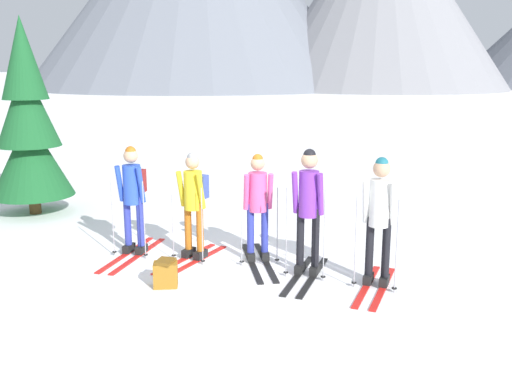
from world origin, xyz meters
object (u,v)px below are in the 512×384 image
Objects in this scene: skier_in_blue at (133,194)px; skier_in_white at (380,214)px; backpack_on_snow_front at (166,273)px; skier_in_yellow at (194,200)px; skier_in_pink at (258,204)px; pine_tree_near at (28,126)px; skier_in_purple at (308,206)px.

skier_in_white reaches higher than skier_in_blue.
skier_in_white is 4.67× the size of backpack_on_snow_front.
skier_in_yellow is at bearing 90.62° from backpack_on_snow_front.
backpack_on_snow_front is at bearing -49.57° from skier_in_blue.
skier_in_white reaches higher than backpack_on_snow_front.
skier_in_yellow is 2.83m from skier_in_white.
skier_in_pink is (1.99, 0.12, -0.07)m from skier_in_blue.
skier_in_white is 0.46× the size of pine_tree_near.
skier_in_yellow is 0.91× the size of skier_in_purple.
skier_in_pink is at bearing 3.40° from skier_in_blue.
backpack_on_snow_front is (-1.80, -0.92, -0.83)m from skier_in_purple.
skier_in_purple is (0.83, -0.40, 0.12)m from skier_in_pink.
skier_in_blue reaches higher than backpack_on_snow_front.
pine_tree_near is at bearing 160.22° from skier_in_purple.
skier_in_blue is 0.46× the size of pine_tree_near.
skier_in_purple reaches higher than backpack_on_snow_front.
skier_in_yellow is 0.99m from skier_in_pink.
skier_in_blue is at bearing -179.86° from skier_in_yellow.
skier_in_yellow reaches higher than backpack_on_snow_front.
skier_in_yellow is 0.43× the size of pine_tree_near.
skier_in_purple is at bearing -19.78° from pine_tree_near.
skier_in_blue reaches higher than skier_in_yellow.
skier_in_pink is 1.78m from backpack_on_snow_front.
skier_in_white is 7.30m from pine_tree_near.
skier_in_blue is 2.84m from skier_in_purple.
skier_in_pink is at bearing 162.67° from skier_in_white.
pine_tree_near is at bearing 155.87° from skier_in_yellow.
backpack_on_snow_front is at bearing -153.01° from skier_in_purple.
skier_in_pink is 1.91m from skier_in_white.
pine_tree_near is (-5.08, 1.72, 0.88)m from skier_in_pink.
skier_in_white is (3.81, -0.45, 0.04)m from skier_in_blue.
pine_tree_near reaches higher than skier_in_pink.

